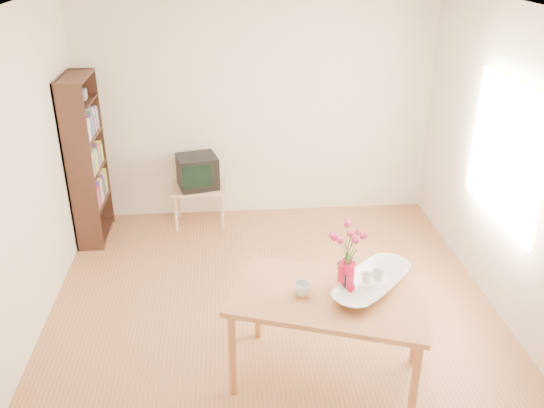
{
  "coord_description": "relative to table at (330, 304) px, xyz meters",
  "views": [
    {
      "loc": [
        -0.37,
        -4.09,
        3.09
      ],
      "look_at": [
        0.0,
        0.3,
        1.0
      ],
      "focal_mm": 38.0,
      "sensor_mm": 36.0,
      "label": 1
    }
  ],
  "objects": [
    {
      "name": "room",
      "position": [
        -0.3,
        0.72,
        0.63
      ],
      "size": [
        4.5,
        4.5,
        4.5
      ],
      "color": "brown",
      "rests_on": "ground"
    },
    {
      "name": "table",
      "position": [
        0.0,
        0.0,
        0.0
      ],
      "size": [
        1.58,
        1.21,
        0.75
      ],
      "rotation": [
        0.0,
        0.0,
        -0.34
      ],
      "color": "#A25F37",
      "rests_on": "ground"
    },
    {
      "name": "tv_stand",
      "position": [
        -1.03,
        2.68,
        -0.28
      ],
      "size": [
        0.6,
        0.45,
        0.46
      ],
      "color": "tan",
      "rests_on": "ground"
    },
    {
      "name": "bookshelf",
      "position": [
        -2.18,
        2.46,
        0.17
      ],
      "size": [
        0.28,
        0.7,
        1.8
      ],
      "color": "black",
      "rests_on": "ground"
    },
    {
      "name": "pitcher",
      "position": [
        0.12,
        0.07,
        0.18
      ],
      "size": [
        0.14,
        0.22,
        0.21
      ],
      "rotation": [
        0.0,
        0.0,
        -0.25
      ],
      "color": "red",
      "rests_on": "table"
    },
    {
      "name": "flowers",
      "position": [
        0.12,
        0.07,
        0.46
      ],
      "size": [
        0.24,
        0.24,
        0.34
      ],
      "primitive_type": null,
      "color": "#E33570",
      "rests_on": "pitcher"
    },
    {
      "name": "mug",
      "position": [
        -0.2,
        0.02,
        0.13
      ],
      "size": [
        0.13,
        0.13,
        0.1
      ],
      "primitive_type": "imported",
      "rotation": [
        0.0,
        0.0,
        3.15
      ],
      "color": "white",
      "rests_on": "table"
    },
    {
      "name": "bowl",
      "position": [
        0.31,
        0.07,
        0.33
      ],
      "size": [
        0.73,
        0.73,
        0.48
      ],
      "primitive_type": "imported",
      "rotation": [
        0.0,
        0.0,
        -0.75
      ],
      "color": "white",
      "rests_on": "table"
    },
    {
      "name": "teacup_a",
      "position": [
        0.27,
        0.07,
        0.28
      ],
      "size": [
        0.08,
        0.08,
        0.06
      ],
      "primitive_type": "imported",
      "rotation": [
        0.0,
        0.0,
        0.17
      ],
      "color": "white",
      "rests_on": "bowl"
    },
    {
      "name": "teacup_b",
      "position": [
        0.36,
        0.09,
        0.28
      ],
      "size": [
        0.08,
        0.08,
        0.07
      ],
      "primitive_type": "imported",
      "rotation": [
        0.0,
        0.0,
        1.66
      ],
      "color": "white",
      "rests_on": "bowl"
    },
    {
      "name": "television",
      "position": [
        -1.03,
        2.7,
        -0.02
      ],
      "size": [
        0.5,
        0.48,
        0.37
      ],
      "rotation": [
        0.0,
        0.0,
        0.24
      ],
      "color": "black",
      "rests_on": "tv_stand"
    }
  ]
}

